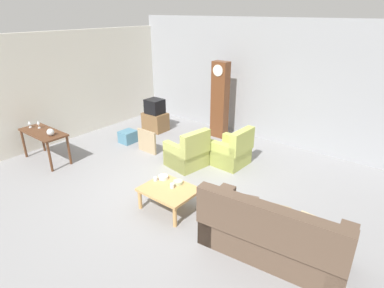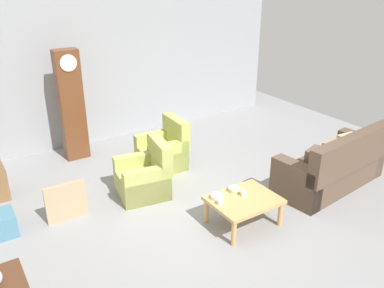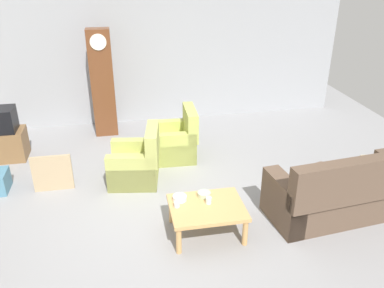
% 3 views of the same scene
% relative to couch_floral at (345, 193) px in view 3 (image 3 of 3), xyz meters
% --- Properties ---
extents(ground_plane, '(10.40, 10.40, 0.00)m').
position_rel_couch_floral_xyz_m(ground_plane, '(-2.33, 0.58, -0.36)').
color(ground_plane, gray).
extents(garage_door_wall, '(8.40, 0.16, 3.20)m').
position_rel_couch_floral_xyz_m(garage_door_wall, '(-2.33, 4.18, 1.24)').
color(garage_door_wall, '#9EA0A5').
rests_on(garage_door_wall, ground_plane).
extents(couch_floral, '(2.18, 1.10, 1.04)m').
position_rel_couch_floral_xyz_m(couch_floral, '(0.00, 0.00, 0.00)').
color(couch_floral, brown).
rests_on(couch_floral, ground_plane).
extents(armchair_olive_near, '(0.90, 0.87, 0.92)m').
position_rel_couch_floral_xyz_m(armchair_olive_near, '(-2.79, 1.48, -0.05)').
color(armchair_olive_near, tan).
rests_on(armchair_olive_near, ground_plane).
extents(armchair_olive_far, '(0.82, 0.79, 0.92)m').
position_rel_couch_floral_xyz_m(armchair_olive_far, '(-2.05, 2.19, -0.05)').
color(armchair_olive_far, '#B1BA58').
rests_on(armchair_olive_far, ground_plane).
extents(coffee_table_wood, '(0.96, 0.76, 0.42)m').
position_rel_couch_floral_xyz_m(coffee_table_wood, '(-1.98, -0.04, 0.01)').
color(coffee_table_wood, tan).
rests_on(coffee_table_wood, ground_plane).
extents(grandfather_clock, '(0.44, 0.30, 2.12)m').
position_rel_couch_floral_xyz_m(grandfather_clock, '(-3.28, 3.51, 0.71)').
color(grandfather_clock, brown).
rests_on(grandfather_clock, ground_plane).
extents(tv_stand_cabinet, '(0.68, 0.52, 0.54)m').
position_rel_couch_floral_xyz_m(tv_stand_cabinet, '(-5.05, 2.72, -0.09)').
color(tv_stand_cabinet, brown).
rests_on(tv_stand_cabinet, ground_plane).
extents(tv_crt, '(0.48, 0.44, 0.42)m').
position_rel_couch_floral_xyz_m(tv_crt, '(-5.05, 2.72, 0.39)').
color(tv_crt, black).
rests_on(tv_crt, tv_stand_cabinet).
extents(framed_picture_leaning, '(0.60, 0.05, 0.59)m').
position_rel_couch_floral_xyz_m(framed_picture_leaning, '(-4.09, 1.44, -0.06)').
color(framed_picture_leaning, tan).
rests_on(framed_picture_leaning, ground_plane).
extents(cup_white_porcelain, '(0.08, 0.08, 0.09)m').
position_rel_couch_floral_xyz_m(cup_white_porcelain, '(-1.95, 0.01, 0.11)').
color(cup_white_porcelain, white).
rests_on(cup_white_porcelain, coffee_table_wood).
extents(cup_blue_rimmed, '(0.08, 0.08, 0.07)m').
position_rel_couch_floral_xyz_m(cup_blue_rimmed, '(-2.37, 0.01, 0.10)').
color(cup_blue_rimmed, silver).
rests_on(cup_blue_rimmed, coffee_table_wood).
extents(bowl_white_stacked, '(0.19, 0.19, 0.06)m').
position_rel_couch_floral_xyz_m(bowl_white_stacked, '(-2.31, 0.16, 0.10)').
color(bowl_white_stacked, white).
rests_on(bowl_white_stacked, coffee_table_wood).
extents(bowl_shallow_green, '(0.18, 0.18, 0.06)m').
position_rel_couch_floral_xyz_m(bowl_shallow_green, '(-1.97, 0.19, 0.09)').
color(bowl_shallow_green, '#B2C69E').
rests_on(bowl_shallow_green, coffee_table_wood).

